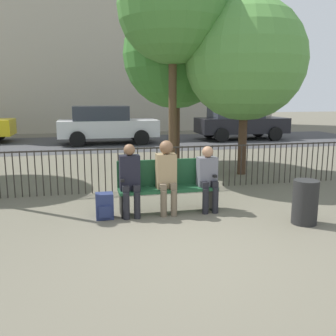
{
  "coord_description": "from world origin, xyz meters",
  "views": [
    {
      "loc": [
        -1.39,
        -4.47,
        2.03
      ],
      "look_at": [
        0.0,
        1.75,
        0.8
      ],
      "focal_mm": 40.0,
      "sensor_mm": 36.0,
      "label": 1
    }
  ],
  "objects_px": {
    "seated_person_2": "(208,175)",
    "parked_car_1": "(106,124)",
    "seated_person_0": "(130,177)",
    "parked_car_2": "(240,122)",
    "tree_3": "(173,8)",
    "tree_2": "(175,56)",
    "seated_person_1": "(167,173)",
    "backpack": "(105,206)",
    "trash_bin": "(305,202)",
    "tree_0": "(245,60)",
    "park_bench": "(167,184)"
  },
  "relations": [
    {
      "from": "tree_2",
      "to": "seated_person_1",
      "type": "bearing_deg",
      "value": -105.37
    },
    {
      "from": "backpack",
      "to": "parked_car_2",
      "type": "bearing_deg",
      "value": 56.6
    },
    {
      "from": "backpack",
      "to": "tree_0",
      "type": "xyz_separation_m",
      "value": [
        3.73,
        2.92,
        2.7
      ]
    },
    {
      "from": "park_bench",
      "to": "seated_person_0",
      "type": "distance_m",
      "value": 0.71
    },
    {
      "from": "backpack",
      "to": "trash_bin",
      "type": "xyz_separation_m",
      "value": [
        3.13,
        -0.95,
        0.14
      ]
    },
    {
      "from": "park_bench",
      "to": "seated_person_2",
      "type": "distance_m",
      "value": 0.74
    },
    {
      "from": "seated_person_2",
      "to": "parked_car_2",
      "type": "relative_size",
      "value": 0.28
    },
    {
      "from": "seated_person_1",
      "to": "seated_person_2",
      "type": "xyz_separation_m",
      "value": [
        0.75,
        -0.01,
        -0.08
      ]
    },
    {
      "from": "seated_person_0",
      "to": "parked_car_2",
      "type": "relative_size",
      "value": 0.3
    },
    {
      "from": "seated_person_2",
      "to": "tree_3",
      "type": "bearing_deg",
      "value": 88.36
    },
    {
      "from": "backpack",
      "to": "parked_car_1",
      "type": "xyz_separation_m",
      "value": [
        0.64,
        10.2,
        0.63
      ]
    },
    {
      "from": "seated_person_0",
      "to": "backpack",
      "type": "bearing_deg",
      "value": -172.4
    },
    {
      "from": "backpack",
      "to": "tree_2",
      "type": "xyz_separation_m",
      "value": [
        2.38,
        4.82,
        2.96
      ]
    },
    {
      "from": "park_bench",
      "to": "seated_person_2",
      "type": "relative_size",
      "value": 1.49
    },
    {
      "from": "tree_2",
      "to": "tree_3",
      "type": "bearing_deg",
      "value": -105.97
    },
    {
      "from": "seated_person_0",
      "to": "parked_car_2",
      "type": "bearing_deg",
      "value": 58.19
    },
    {
      "from": "seated_person_2",
      "to": "tree_0",
      "type": "relative_size",
      "value": 0.26
    },
    {
      "from": "seated_person_0",
      "to": "trash_bin",
      "type": "relative_size",
      "value": 1.73
    },
    {
      "from": "seated_person_0",
      "to": "tree_2",
      "type": "xyz_separation_m",
      "value": [
        1.94,
        4.76,
        2.49
      ]
    },
    {
      "from": "seated_person_2",
      "to": "parked_car_1",
      "type": "relative_size",
      "value": 0.28
    },
    {
      "from": "seated_person_1",
      "to": "trash_bin",
      "type": "height_order",
      "value": "seated_person_1"
    },
    {
      "from": "backpack",
      "to": "parked_car_2",
      "type": "distance_m",
      "value": 12.52
    },
    {
      "from": "parked_car_2",
      "to": "backpack",
      "type": "bearing_deg",
      "value": -123.4
    },
    {
      "from": "seated_person_1",
      "to": "tree_3",
      "type": "height_order",
      "value": "tree_3"
    },
    {
      "from": "seated_person_0",
      "to": "trash_bin",
      "type": "distance_m",
      "value": 2.89
    },
    {
      "from": "seated_person_2",
      "to": "tree_0",
      "type": "xyz_separation_m",
      "value": [
        1.9,
        2.87,
        2.27
      ]
    },
    {
      "from": "tree_2",
      "to": "parked_car_2",
      "type": "bearing_deg",
      "value": 51.34
    },
    {
      "from": "seated_person_1",
      "to": "tree_2",
      "type": "height_order",
      "value": "tree_2"
    },
    {
      "from": "seated_person_0",
      "to": "parked_car_2",
      "type": "xyz_separation_m",
      "value": [
        6.44,
        10.38,
        0.16
      ]
    },
    {
      "from": "seated_person_1",
      "to": "seated_person_2",
      "type": "relative_size",
      "value": 1.1
    },
    {
      "from": "parked_car_1",
      "to": "backpack",
      "type": "bearing_deg",
      "value": -93.61
    },
    {
      "from": "seated_person_1",
      "to": "tree_0",
      "type": "relative_size",
      "value": 0.29
    },
    {
      "from": "parked_car_1",
      "to": "seated_person_1",
      "type": "bearing_deg",
      "value": -87.54
    },
    {
      "from": "tree_3",
      "to": "parked_car_1",
      "type": "relative_size",
      "value": 1.3
    },
    {
      "from": "seated_person_1",
      "to": "seated_person_2",
      "type": "distance_m",
      "value": 0.75
    },
    {
      "from": "seated_person_2",
      "to": "tree_2",
      "type": "height_order",
      "value": "tree_2"
    },
    {
      "from": "seated_person_1",
      "to": "tree_0",
      "type": "xyz_separation_m",
      "value": [
        2.65,
        2.86,
        2.19
      ]
    },
    {
      "from": "park_bench",
      "to": "seated_person_0",
      "type": "height_order",
      "value": "seated_person_0"
    },
    {
      "from": "seated_person_2",
      "to": "trash_bin",
      "type": "xyz_separation_m",
      "value": [
        1.31,
        -1.01,
        -0.29
      ]
    },
    {
      "from": "seated_person_2",
      "to": "tree_3",
      "type": "relative_size",
      "value": 0.21
    },
    {
      "from": "tree_3",
      "to": "tree_0",
      "type": "bearing_deg",
      "value": -7.76
    },
    {
      "from": "seated_person_0",
      "to": "seated_person_2",
      "type": "bearing_deg",
      "value": -0.18
    },
    {
      "from": "park_bench",
      "to": "seated_person_1",
      "type": "height_order",
      "value": "seated_person_1"
    },
    {
      "from": "backpack",
      "to": "trash_bin",
      "type": "distance_m",
      "value": 3.27
    },
    {
      "from": "tree_3",
      "to": "trash_bin",
      "type": "xyz_separation_m",
      "value": [
        1.22,
        -4.12,
        -3.76
      ]
    },
    {
      "from": "seated_person_1",
      "to": "trash_bin",
      "type": "distance_m",
      "value": 2.32
    },
    {
      "from": "park_bench",
      "to": "tree_0",
      "type": "height_order",
      "value": "tree_0"
    },
    {
      "from": "trash_bin",
      "to": "tree_2",
      "type": "bearing_deg",
      "value": 97.37
    },
    {
      "from": "park_bench",
      "to": "parked_car_2",
      "type": "bearing_deg",
      "value": 60.63
    },
    {
      "from": "tree_2",
      "to": "parked_car_1",
      "type": "xyz_separation_m",
      "value": [
        -1.74,
        5.39,
        -2.33
      ]
    }
  ]
}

